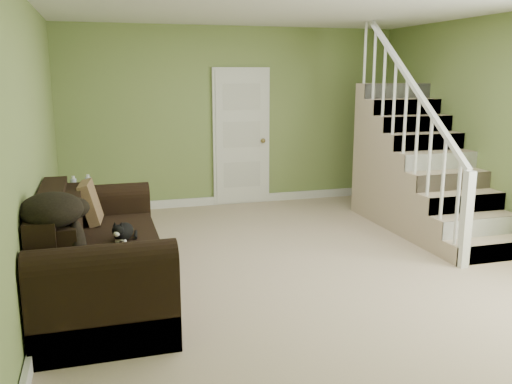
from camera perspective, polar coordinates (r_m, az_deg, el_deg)
floor at (r=5.75m, az=4.50°, el=-7.33°), size 5.00×5.50×0.01m
ceiling at (r=5.45m, az=4.99°, el=19.33°), size 5.00×5.50×0.01m
wall_back at (r=8.07m, az=-2.33°, el=7.87°), size 5.00×0.04×2.60m
wall_front at (r=3.08m, az=23.31°, el=-0.61°), size 5.00×0.04×2.60m
wall_left at (r=5.12m, az=-22.46°, el=4.30°), size 0.04×5.50×2.60m
wall_right at (r=6.76m, az=25.04°, el=5.83°), size 0.04×5.50×2.60m
baseboard_back at (r=8.23m, az=-2.20°, el=-0.78°), size 5.00×0.04×0.12m
baseboard_left at (r=5.42m, az=-21.05°, el=-8.75°), size 0.04×5.50×0.12m
baseboard_right at (r=6.97m, az=23.93°, el=-4.33°), size 0.04×5.50×0.12m
door at (r=8.08m, az=-1.54°, el=5.78°), size 0.86×0.12×2.02m
staircase at (r=7.31m, az=16.62°, el=1.67°), size 1.00×2.51×2.82m
sofa at (r=4.97m, az=-16.44°, el=-6.70°), size 1.02×2.37×0.94m
side_table at (r=6.41m, az=-17.63°, el=-2.91°), size 0.58×0.58×0.84m
cat at (r=4.87m, az=-13.74°, el=-4.11°), size 0.24×0.43×0.20m
banana at (r=4.46m, az=-15.45°, el=-6.42°), size 0.16×0.19×0.05m
throw_pillow at (r=5.50m, az=-17.01°, el=-1.04°), size 0.24×0.42×0.42m
throw_blanket at (r=4.21m, az=-20.75°, el=-1.77°), size 0.56×0.67×0.24m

